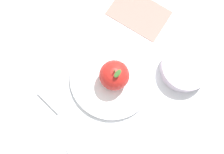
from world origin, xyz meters
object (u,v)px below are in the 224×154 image
knife (59,112)px  side_bowl (186,67)px  spoon (70,147)px  dinner_plate (112,78)px  linen_napkin (139,13)px  apple (114,75)px

knife → side_bowl: bearing=60.0°
spoon → side_bowl: bearing=75.0°
dinner_plate → linen_napkin: 0.21m
apple → knife: apple is taller
side_bowl → knife: (-0.18, -0.31, -0.02)m
spoon → dinner_plate: bearing=99.9°
dinner_plate → apple: size_ratio=2.42×
linen_napkin → spoon: bearing=-75.7°
side_bowl → knife: size_ratio=0.67×
dinner_plate → apple: (0.01, 0.00, 0.05)m
apple → side_bowl: apple is taller
spoon → linen_napkin: size_ratio=1.02×
apple → knife: size_ratio=0.48×
dinner_plate → knife: size_ratio=1.17×
dinner_plate → linen_napkin: (-0.07, 0.20, -0.01)m
side_bowl → linen_napkin: size_ratio=0.80×
dinner_plate → apple: 0.05m
apple → side_bowl: 0.20m
dinner_plate → knife: bearing=-105.9°
dinner_plate → linen_napkin: size_ratio=1.39×
apple → linen_napkin: size_ratio=0.58×
apple → spoon: bearing=-81.9°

